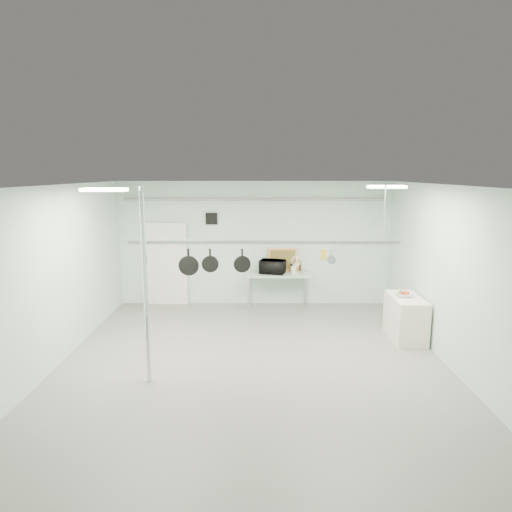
{
  "coord_description": "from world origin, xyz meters",
  "views": [
    {
      "loc": [
        0.11,
        -7.66,
        3.41
      ],
      "look_at": [
        0.06,
        1.0,
        1.82
      ],
      "focal_mm": 32.0,
      "sensor_mm": 36.0,
      "label": 1
    }
  ],
  "objects_px": {
    "prep_table": "(278,276)",
    "skillet_left": "(189,262)",
    "skillet_mid": "(210,260)",
    "chrome_pole": "(146,288)",
    "coffee_canister": "(293,269)",
    "skillet_right": "(242,260)",
    "side_cabinet": "(405,318)",
    "fruit_bowl": "(403,295)",
    "pot_rack": "(264,241)",
    "microwave": "(273,267)"
  },
  "relations": [
    {
      "from": "pot_rack",
      "to": "microwave",
      "type": "distance_m",
      "value": 3.49
    },
    {
      "from": "side_cabinet",
      "to": "skillet_right",
      "type": "bearing_deg",
      "value": -161.75
    },
    {
      "from": "side_cabinet",
      "to": "chrome_pole",
      "type": "bearing_deg",
      "value": -157.59
    },
    {
      "from": "chrome_pole",
      "to": "fruit_bowl",
      "type": "xyz_separation_m",
      "value": [
        4.78,
        2.03,
        -0.66
      ]
    },
    {
      "from": "microwave",
      "to": "skillet_left",
      "type": "distance_m",
      "value": 3.74
    },
    {
      "from": "chrome_pole",
      "to": "microwave",
      "type": "relative_size",
      "value": 5.19
    },
    {
      "from": "fruit_bowl",
      "to": "skillet_mid",
      "type": "distance_m",
      "value": 4.11
    },
    {
      "from": "skillet_left",
      "to": "skillet_right",
      "type": "relative_size",
      "value": 1.1
    },
    {
      "from": "skillet_mid",
      "to": "microwave",
      "type": "bearing_deg",
      "value": 67.47
    },
    {
      "from": "skillet_left",
      "to": "skillet_mid",
      "type": "relative_size",
      "value": 1.11
    },
    {
      "from": "prep_table",
      "to": "skillet_mid",
      "type": "relative_size",
      "value": 3.78
    },
    {
      "from": "skillet_left",
      "to": "skillet_right",
      "type": "xyz_separation_m",
      "value": [
        0.96,
        0.0,
        0.02
      ]
    },
    {
      "from": "microwave",
      "to": "skillet_right",
      "type": "bearing_deg",
      "value": 94.06
    },
    {
      "from": "prep_table",
      "to": "skillet_left",
      "type": "distance_m",
      "value": 3.87
    },
    {
      "from": "skillet_mid",
      "to": "prep_table",
      "type": "bearing_deg",
      "value": 65.45
    },
    {
      "from": "fruit_bowl",
      "to": "pot_rack",
      "type": "bearing_deg",
      "value": -158.68
    },
    {
      "from": "skillet_mid",
      "to": "skillet_right",
      "type": "height_order",
      "value": "same"
    },
    {
      "from": "fruit_bowl",
      "to": "skillet_left",
      "type": "distance_m",
      "value": 4.47
    },
    {
      "from": "skillet_left",
      "to": "skillet_right",
      "type": "bearing_deg",
      "value": -1.17
    },
    {
      "from": "chrome_pole",
      "to": "skillet_left",
      "type": "xyz_separation_m",
      "value": [
        0.56,
        0.9,
        0.25
      ]
    },
    {
      "from": "pot_rack",
      "to": "skillet_mid",
      "type": "relative_size",
      "value": 11.34
    },
    {
      "from": "pot_rack",
      "to": "skillet_mid",
      "type": "distance_m",
      "value": 1.02
    },
    {
      "from": "chrome_pole",
      "to": "skillet_mid",
      "type": "distance_m",
      "value": 1.33
    },
    {
      "from": "fruit_bowl",
      "to": "skillet_right",
      "type": "height_order",
      "value": "skillet_right"
    },
    {
      "from": "prep_table",
      "to": "skillet_left",
      "type": "height_order",
      "value": "skillet_left"
    },
    {
      "from": "skillet_mid",
      "to": "skillet_right",
      "type": "distance_m",
      "value": 0.57
    },
    {
      "from": "chrome_pole",
      "to": "skillet_right",
      "type": "bearing_deg",
      "value": 30.72
    },
    {
      "from": "side_cabinet",
      "to": "skillet_right",
      "type": "relative_size",
      "value": 2.81
    },
    {
      "from": "chrome_pole",
      "to": "skillet_right",
      "type": "height_order",
      "value": "chrome_pole"
    },
    {
      "from": "fruit_bowl",
      "to": "skillet_right",
      "type": "distance_m",
      "value": 3.58
    },
    {
      "from": "chrome_pole",
      "to": "coffee_canister",
      "type": "xyz_separation_m",
      "value": [
        2.68,
        4.21,
        -0.6
      ]
    },
    {
      "from": "prep_table",
      "to": "skillet_mid",
      "type": "distance_m",
      "value": 3.72
    },
    {
      "from": "fruit_bowl",
      "to": "chrome_pole",
      "type": "bearing_deg",
      "value": -157.05
    },
    {
      "from": "prep_table",
      "to": "skillet_right",
      "type": "bearing_deg",
      "value": -103.39
    },
    {
      "from": "prep_table",
      "to": "pot_rack",
      "type": "height_order",
      "value": "pot_rack"
    },
    {
      "from": "chrome_pole",
      "to": "microwave",
      "type": "bearing_deg",
      "value": 62.7
    },
    {
      "from": "side_cabinet",
      "to": "fruit_bowl",
      "type": "distance_m",
      "value": 0.5
    },
    {
      "from": "side_cabinet",
      "to": "skillet_mid",
      "type": "height_order",
      "value": "skillet_mid"
    },
    {
      "from": "coffee_canister",
      "to": "side_cabinet",
      "type": "bearing_deg",
      "value": -45.54
    },
    {
      "from": "side_cabinet",
      "to": "skillet_mid",
      "type": "distance_m",
      "value": 4.3
    },
    {
      "from": "chrome_pole",
      "to": "skillet_mid",
      "type": "bearing_deg",
      "value": 43.65
    },
    {
      "from": "prep_table",
      "to": "coffee_canister",
      "type": "height_order",
      "value": "coffee_canister"
    },
    {
      "from": "prep_table",
      "to": "fruit_bowl",
      "type": "height_order",
      "value": "fruit_bowl"
    },
    {
      "from": "skillet_right",
      "to": "side_cabinet",
      "type": "bearing_deg",
      "value": 9.96
    },
    {
      "from": "chrome_pole",
      "to": "prep_table",
      "type": "distance_m",
      "value": 4.85
    },
    {
      "from": "side_cabinet",
      "to": "pot_rack",
      "type": "distance_m",
      "value": 3.62
    },
    {
      "from": "chrome_pole",
      "to": "side_cabinet",
      "type": "xyz_separation_m",
      "value": [
        4.85,
        2.0,
        -1.15
      ]
    },
    {
      "from": "side_cabinet",
      "to": "skillet_mid",
      "type": "relative_size",
      "value": 2.84
    },
    {
      "from": "pot_rack",
      "to": "skillet_mid",
      "type": "bearing_deg",
      "value": 180.0
    },
    {
      "from": "pot_rack",
      "to": "coffee_canister",
      "type": "height_order",
      "value": "pot_rack"
    }
  ]
}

